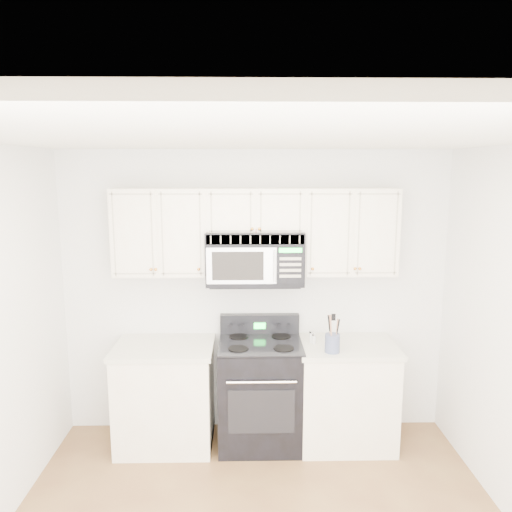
{
  "coord_description": "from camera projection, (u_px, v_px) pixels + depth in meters",
  "views": [
    {
      "loc": [
        -0.08,
        -2.71,
        2.43
      ],
      "look_at": [
        0.0,
        1.3,
        1.73
      ],
      "focal_mm": 35.0,
      "sensor_mm": 36.0,
      "label": 1
    }
  ],
  "objects": [
    {
      "name": "room",
      "position": [
        260.0,
        368.0,
        2.87
      ],
      "size": [
        3.51,
        3.51,
        2.61
      ],
      "color": "olive",
      "rests_on": "ground"
    },
    {
      "name": "base_cabinet_left",
      "position": [
        166.0,
        398.0,
        4.42
      ],
      "size": [
        0.86,
        0.65,
        0.92
      ],
      "color": "white",
      "rests_on": "ground"
    },
    {
      "name": "base_cabinet_right",
      "position": [
        345.0,
        397.0,
        4.45
      ],
      "size": [
        0.86,
        0.65,
        0.92
      ],
      "color": "white",
      "rests_on": "ground"
    },
    {
      "name": "range",
      "position": [
        260.0,
        391.0,
        4.43
      ],
      "size": [
        0.73,
        0.66,
        1.11
      ],
      "color": "black",
      "rests_on": "ground"
    },
    {
      "name": "upper_cabinets",
      "position": [
        255.0,
        227.0,
        4.32
      ],
      "size": [
        2.44,
        0.37,
        0.75
      ],
      "color": "white",
      "rests_on": "ground"
    },
    {
      "name": "microwave",
      "position": [
        255.0,
        257.0,
        4.32
      ],
      "size": [
        0.83,
        0.46,
        0.46
      ],
      "color": "black",
      "rests_on": "ground"
    },
    {
      "name": "utensil_crock",
      "position": [
        332.0,
        342.0,
        4.16
      ],
      "size": [
        0.12,
        0.12,
        0.33
      ],
      "color": "#454E6D",
      "rests_on": "base_cabinet_right"
    },
    {
      "name": "shaker_salt",
      "position": [
        314.0,
        339.0,
        4.36
      ],
      "size": [
        0.04,
        0.04,
        0.09
      ],
      "color": "silver",
      "rests_on": "base_cabinet_right"
    },
    {
      "name": "shaker_pepper",
      "position": [
        312.0,
        337.0,
        4.39
      ],
      "size": [
        0.04,
        0.04,
        0.11
      ],
      "color": "silver",
      "rests_on": "base_cabinet_right"
    }
  ]
}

